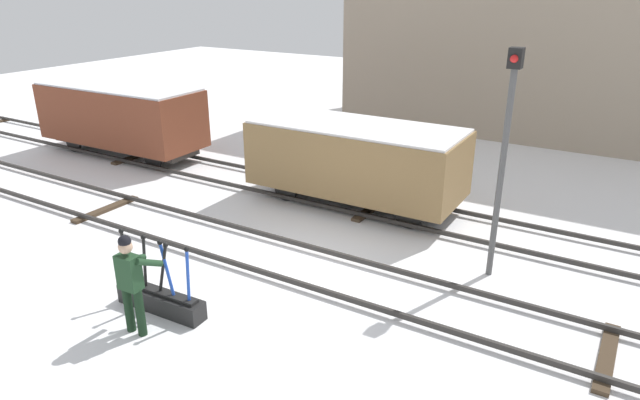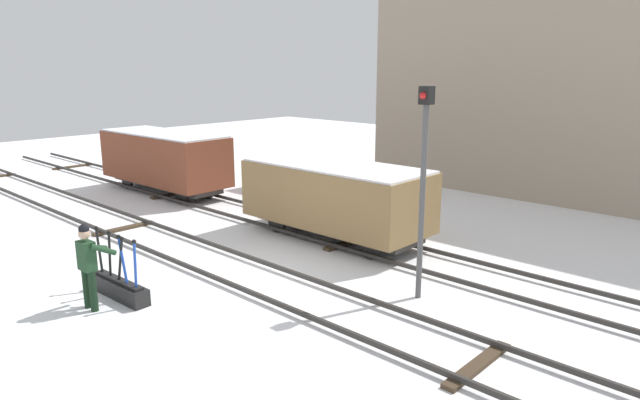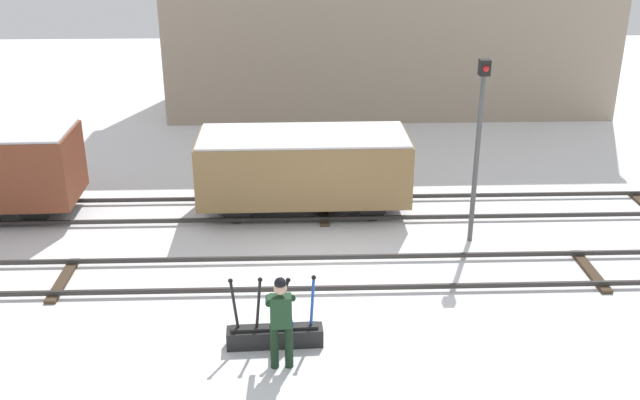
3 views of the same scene
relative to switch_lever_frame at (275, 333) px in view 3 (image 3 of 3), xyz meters
The scene contains 7 objects.
ground_plane 2.87m from the switch_lever_frame, 66.08° to the left, with size 60.00×60.00×0.00m, color white.
track_main_line 2.86m from the switch_lever_frame, 66.08° to the left, with size 44.00×1.94×0.18m.
track_siding_near 6.36m from the switch_lever_frame, 79.49° to the left, with size 44.00×1.94×0.18m.
switch_lever_frame is the anchor object (origin of this frame).
rail_worker 1.03m from the switch_lever_frame, 78.46° to the right, with size 0.55×0.68×1.81m.
signal_post 6.86m from the switch_lever_frame, 43.04° to the left, with size 0.24×0.32×4.47m.
freight_car_mid_siding 6.37m from the switch_lever_frame, 84.20° to the left, with size 5.45×2.30×2.18m.
Camera 3 is at (-0.74, -14.33, 7.81)m, focal length 41.08 mm.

